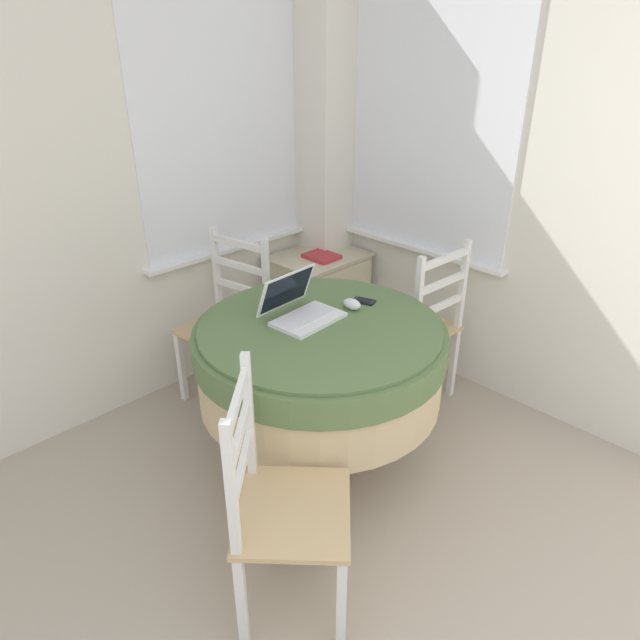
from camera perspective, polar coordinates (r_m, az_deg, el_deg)
The scene contains 10 objects.
corner_room_shell at distance 2.63m, azimuth 3.80°, elevation 12.12°, with size 4.33×4.79×2.55m.
round_dining_table at distance 2.63m, azimuth -0.01°, elevation -3.72°, with size 1.15×1.15×0.78m.
laptop at distance 2.59m, azimuth -1.98°, elevation 1.13°, with size 0.33×0.30×0.21m.
computer_mouse at distance 2.69m, azimuth 3.22°, elevation 1.60°, with size 0.06×0.10×0.05m.
cell_phone at distance 2.77m, azimuth 4.42°, elevation 1.91°, with size 0.09×0.12×0.01m.
dining_chair_near_back_window at distance 3.28m, azimuth -9.15°, elevation -0.40°, with size 0.46×0.49×0.97m.
dining_chair_near_right_window at distance 3.24m, azimuth 9.86°, elevation -0.80°, with size 0.45×0.42×0.97m.
dining_chair_camera_near at distance 2.09m, azimuth -3.95°, elevation -18.19°, with size 0.58×0.58×0.97m.
corner_cabinet at distance 3.86m, azimuth -0.14°, elevation 2.00°, with size 0.59×0.48×0.65m.
book_on_cabinet at distance 3.68m, azimuth 0.16°, elevation 6.39°, with size 0.17×0.21×0.02m.
Camera 1 is at (-0.72, 0.18, 1.94)m, focal length 32.00 mm.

